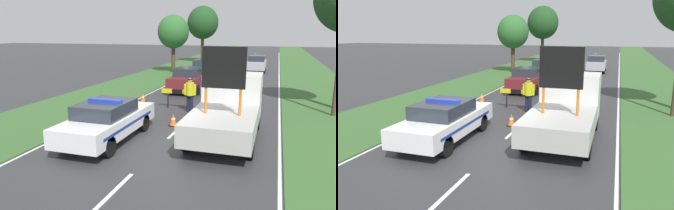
% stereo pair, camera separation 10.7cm
% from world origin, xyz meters
% --- Properties ---
extents(ground_plane, '(160.00, 160.00, 0.00)m').
position_xyz_m(ground_plane, '(0.00, 0.00, 0.00)').
color(ground_plane, '#333335').
extents(lane_markings, '(8.06, 70.18, 0.01)m').
position_xyz_m(lane_markings, '(0.00, 19.43, 0.00)').
color(lane_markings, silver).
rests_on(lane_markings, ground).
extents(grass_verge_left, '(4.94, 120.00, 0.03)m').
position_xyz_m(grass_verge_left, '(-6.55, 20.00, 0.02)').
color(grass_verge_left, '#38602D').
rests_on(grass_verge_left, ground).
extents(grass_verge_right, '(4.94, 120.00, 0.03)m').
position_xyz_m(grass_verge_right, '(6.55, 20.00, 0.02)').
color(grass_verge_right, '#38602D').
rests_on(grass_verge_right, ground).
extents(police_car, '(1.83, 4.86, 1.58)m').
position_xyz_m(police_car, '(-2.04, -0.08, 0.77)').
color(police_car, white).
rests_on(police_car, ground).
extents(work_truck, '(2.28, 5.25, 3.46)m').
position_xyz_m(work_truck, '(2.04, 1.83, 1.10)').
color(work_truck, white).
rests_on(work_truck, ground).
extents(road_barrier, '(3.42, 0.08, 1.01)m').
position_xyz_m(road_barrier, '(-0.23, 5.63, 0.84)').
color(road_barrier, black).
rests_on(road_barrier, ground).
extents(police_officer, '(0.61, 0.39, 1.70)m').
position_xyz_m(police_officer, '(-0.28, 5.09, 1.01)').
color(police_officer, '#191E38').
rests_on(police_officer, ground).
extents(pedestrian_civilian, '(0.60, 0.38, 1.66)m').
position_xyz_m(pedestrian_civilian, '(0.63, 4.66, 0.98)').
color(pedestrian_civilian, '#191E38').
rests_on(pedestrian_civilian, ground).
extents(traffic_cone_near_police, '(0.37, 0.37, 0.52)m').
position_xyz_m(traffic_cone_near_police, '(0.25, 5.76, 0.26)').
color(traffic_cone_near_police, black).
rests_on(traffic_cone_near_police, ground).
extents(traffic_cone_centre_front, '(0.37, 0.37, 0.52)m').
position_xyz_m(traffic_cone_centre_front, '(-0.33, 2.50, 0.25)').
color(traffic_cone_centre_front, black).
rests_on(traffic_cone_centre_front, ground).
extents(traffic_cone_near_truck, '(0.36, 0.36, 0.51)m').
position_xyz_m(traffic_cone_near_truck, '(-2.74, 2.71, 0.25)').
color(traffic_cone_near_truck, black).
rests_on(traffic_cone_near_truck, ground).
extents(traffic_cone_behind_barrier, '(0.35, 0.35, 0.49)m').
position_xyz_m(traffic_cone_behind_barrier, '(-3.42, 6.59, 0.24)').
color(traffic_cone_behind_barrier, black).
rests_on(traffic_cone_behind_barrier, ground).
extents(queued_car_wagon_maroon, '(1.86, 4.57, 1.58)m').
position_xyz_m(queued_car_wagon_maroon, '(-1.81, 10.78, 0.83)').
color(queued_car_wagon_maroon, maroon).
rests_on(queued_car_wagon_maroon, ground).
extents(queued_car_hatch_blue, '(1.83, 4.33, 1.55)m').
position_xyz_m(queued_car_hatch_blue, '(-2.22, 17.56, 0.82)').
color(queued_car_hatch_blue, navy).
rests_on(queued_car_hatch_blue, ground).
extents(queued_car_sedan_silver, '(1.71, 3.96, 1.60)m').
position_xyz_m(queued_car_sedan_silver, '(1.82, 22.99, 0.81)').
color(queued_car_sedan_silver, '#B2B2B7').
rests_on(queued_car_sedan_silver, ground).
extents(queued_car_suv_grey, '(1.83, 4.39, 1.54)m').
position_xyz_m(queued_car_suv_grey, '(-1.83, 29.83, 0.80)').
color(queued_car_suv_grey, slate).
rests_on(queued_car_suv_grey, ground).
extents(roadside_tree_near_left, '(3.00, 3.00, 5.45)m').
position_xyz_m(roadside_tree_near_left, '(-5.84, 20.03, 3.85)').
color(roadside_tree_near_left, '#4C3823').
rests_on(roadside_tree_near_left, ground).
extents(roadside_tree_mid_left, '(3.90, 3.90, 7.02)m').
position_xyz_m(roadside_tree_mid_left, '(-5.50, 31.42, 4.94)').
color(roadside_tree_mid_left, '#4C3823').
rests_on(roadside_tree_mid_left, ground).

